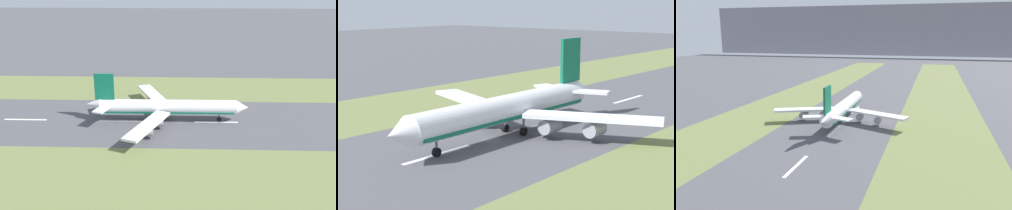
% 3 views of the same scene
% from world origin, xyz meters
% --- Properties ---
extents(ground_plane, '(800.00, 800.00, 0.00)m').
position_xyz_m(ground_plane, '(0.00, 0.00, 0.00)').
color(ground_plane, '#4C4C51').
extents(grass_median_west, '(40.00, 600.00, 0.01)m').
position_xyz_m(grass_median_west, '(-45.00, 0.00, 0.00)').
color(grass_median_west, olive).
rests_on(grass_median_west, ground).
extents(grass_median_east, '(40.00, 600.00, 0.01)m').
position_xyz_m(grass_median_east, '(45.00, 0.00, 0.00)').
color(grass_median_east, olive).
rests_on(grass_median_east, ground).
extents(centreline_dash_near, '(1.20, 18.00, 0.01)m').
position_xyz_m(centreline_dash_near, '(0.00, -64.81, 0.01)').
color(centreline_dash_near, silver).
rests_on(centreline_dash_near, ground).
extents(centreline_dash_mid, '(1.20, 18.00, 0.01)m').
position_xyz_m(centreline_dash_mid, '(0.00, -24.81, 0.01)').
color(centreline_dash_mid, silver).
rests_on(centreline_dash_mid, ground).
extents(centreline_dash_far, '(1.20, 18.00, 0.01)m').
position_xyz_m(centreline_dash_far, '(0.00, 15.19, 0.01)').
color(centreline_dash_far, silver).
rests_on(centreline_dash_far, ground).
extents(airplane_main_jet, '(64.13, 67.04, 20.20)m').
position_xyz_m(airplane_main_jet, '(-0.82, -6.71, 6.02)').
color(airplane_main_jet, white).
rests_on(airplane_main_jet, ground).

